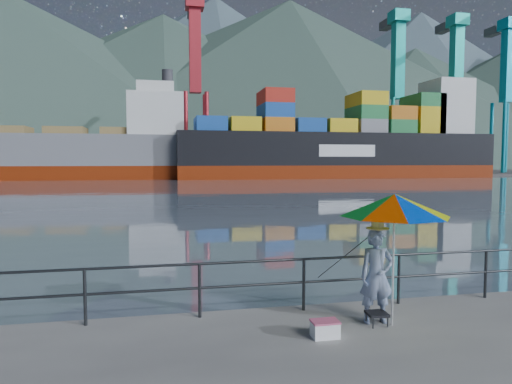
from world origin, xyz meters
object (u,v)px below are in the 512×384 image
(cooler_bag, at_px, (325,330))
(bulk_carrier, at_px, (75,152))
(container_ship, at_px, (345,144))
(fisherman, at_px, (377,276))
(beach_umbrella, at_px, (394,205))

(cooler_bag, distance_m, bulk_carrier, 73.95)
(container_ship, bearing_deg, cooler_bag, -112.99)
(cooler_bag, bearing_deg, fisherman, 22.80)
(cooler_bag, bearing_deg, container_ship, 66.94)
(fisherman, relative_size, bulk_carrier, 0.04)
(fisherman, distance_m, container_ship, 75.31)
(beach_umbrella, height_order, cooler_bag, beach_umbrella)
(fisherman, relative_size, container_ship, 0.03)
(beach_umbrella, distance_m, cooler_bag, 2.42)
(beach_umbrella, bearing_deg, fisherman, 136.25)
(container_ship, bearing_deg, bulk_carrier, 177.50)
(fisherman, bearing_deg, bulk_carrier, 111.91)
(beach_umbrella, bearing_deg, cooler_bag, -168.13)
(beach_umbrella, height_order, bulk_carrier, bulk_carrier)
(cooler_bag, xyz_separation_m, bulk_carrier, (-16.37, 72.00, 4.08))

